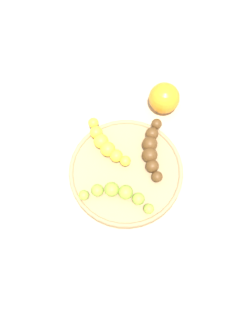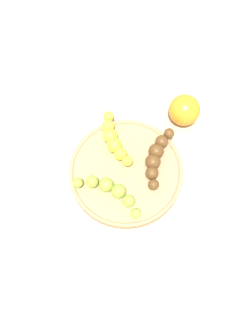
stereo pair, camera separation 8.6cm
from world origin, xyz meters
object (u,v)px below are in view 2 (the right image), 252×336
Objects in this scene: fruit_bowl at (126,172)px; banana_green at (111,191)px; banana_yellow at (114,140)px; banana_overripe at (157,157)px; orange_fruit at (184,110)px.

banana_green reaches higher than fruit_bowl.
banana_yellow is (-0.12, -0.02, 0.00)m from banana_green.
banana_green is at bearing 64.86° from banana_yellow.
banana_overripe and banana_yellow have the same top height.
orange_fruit is (-0.23, 0.13, 0.00)m from banana_green.
banana_yellow reaches higher than banana_green.
banana_overripe is at bearing 122.99° from fruit_bowl.
banana_overripe is 1.23× the size of banana_yellow.
banana_yellow is 1.69× the size of orange_fruit.
banana_overripe is at bearing 133.87° from banana_yellow.
banana_green is at bearing -21.08° from fruit_bowl.
banana_green is 0.12m from banana_yellow.
banana_yellow is (-0.06, -0.04, 0.02)m from fruit_bowl.
fruit_bowl is 1.62× the size of banana_green.
banana_overripe is (-0.04, 0.06, 0.03)m from fruit_bowl.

